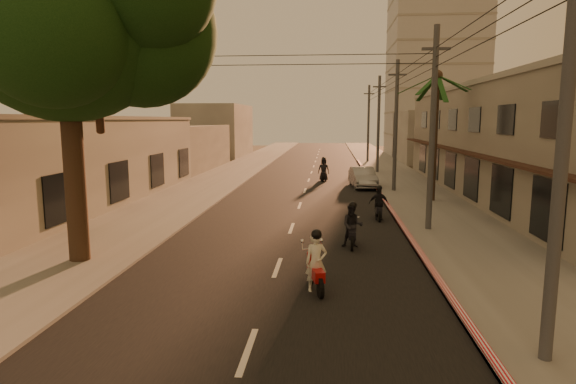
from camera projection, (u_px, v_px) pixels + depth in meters
name	position (u px, v px, depth m)	size (l,w,h in m)	color
ground	(270.00, 288.00, 14.39)	(160.00, 160.00, 0.00)	#383023
road	(305.00, 191.00, 34.09)	(10.00, 140.00, 0.02)	black
sidewalk_right	(413.00, 191.00, 33.44)	(5.00, 140.00, 0.12)	slate
sidewalk_left	(201.00, 189.00, 34.73)	(5.00, 140.00, 0.12)	slate
curb_stripe	(386.00, 202.00, 28.72)	(0.20, 60.00, 0.20)	red
shophouse_row	(524.00, 141.00, 30.38)	(8.80, 34.20, 7.30)	gray
left_building	(69.00, 160.00, 29.00)	(8.20, 24.20, 5.20)	#ADA99C
distant_tower	(435.00, 54.00, 66.10)	(12.10, 12.10, 28.00)	#B7B5B2
broadleaf_tree	(78.00, 13.00, 15.81)	(9.60, 8.70, 12.10)	black
palm_tree	(437.00, 83.00, 28.40)	(5.00, 5.00, 8.20)	black
utility_poles	(397.00, 97.00, 32.59)	(1.20, 48.26, 9.00)	#38383A
filler_right	(434.00, 137.00, 57.07)	(8.00, 14.00, 6.00)	#ADA99C
filler_left_near	(175.00, 148.00, 48.76)	(8.00, 14.00, 4.40)	#ADA99C
filler_left_far	(216.00, 131.00, 66.30)	(8.00, 14.00, 7.00)	#ADA99C
scooter_red	(316.00, 264.00, 14.03)	(0.92, 1.87, 1.87)	black
scooter_mid_a	(352.00, 227.00, 18.92)	(0.90, 1.87, 1.84)	black
scooter_mid_b	(379.00, 204.00, 24.10)	(0.99, 1.80, 1.77)	black
scooter_far_a	(324.00, 170.00, 39.44)	(0.95, 2.02, 1.99)	black
parked_car	(363.00, 177.00, 35.68)	(2.02, 4.70, 1.51)	#93959A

